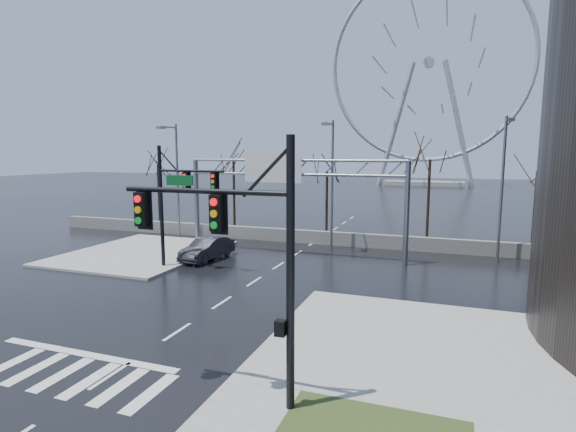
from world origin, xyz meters
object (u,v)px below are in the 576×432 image
at_px(ferris_wheel, 429,71).
at_px(car, 207,249).
at_px(signal_mast_near, 245,246).
at_px(signal_mast_far, 175,195).
at_px(sign_gantry, 288,186).

xyz_separation_m(ferris_wheel, car, (-10.43, -82.99, -25.35)).
height_order(signal_mast_near, signal_mast_far, same).
relative_size(signal_mast_near, sign_gantry, 0.49).
relative_size(signal_mast_near, signal_mast_far, 1.00).
distance_m(signal_mast_near, sign_gantry, 19.79).
bearing_deg(car, sign_gantry, 36.16).
bearing_deg(car, signal_mast_near, -50.76).
xyz_separation_m(signal_mast_far, car, (0.44, 3.05, -4.05)).
bearing_deg(sign_gantry, signal_mast_near, -73.81).
relative_size(signal_mast_near, ferris_wheel, 0.16).
relative_size(signal_mast_far, sign_gantry, 0.49).
distance_m(sign_gantry, ferris_wheel, 82.91).
distance_m(signal_mast_near, ferris_wheel, 101.29).
distance_m(signal_mast_near, car, 19.65).
bearing_deg(signal_mast_far, ferris_wheel, 82.80).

